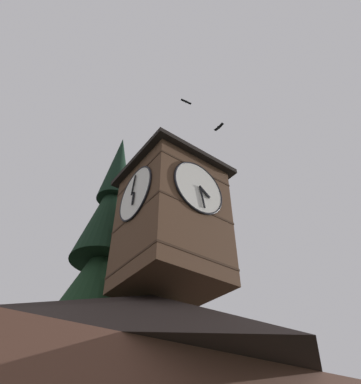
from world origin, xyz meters
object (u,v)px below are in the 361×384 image
flying_bird_high (186,102)px  pine_tree_behind (96,306)px  flying_bird_low (219,127)px  moon (149,333)px  clock_tower (172,215)px

flying_bird_high → pine_tree_behind: bearing=-72.5°
flying_bird_low → moon: bearing=-115.8°
moon → flying_bird_high: size_ratio=2.11×
clock_tower → flying_bird_low: size_ratio=12.90×
pine_tree_behind → flying_bird_high: (-1.67, 5.29, 12.00)m
moon → flying_bird_low: (15.54, 32.09, 1.76)m
pine_tree_behind → flying_bird_low: 11.89m
clock_tower → moon: size_ratio=5.82×
moon → flying_bird_high: 35.55m
moon → flying_bird_high: bearing=61.1°
pine_tree_behind → moon: bearing=-126.1°
clock_tower → pine_tree_behind: bearing=-74.1°
pine_tree_behind → flying_bird_low: pine_tree_behind is taller
pine_tree_behind → clock_tower: bearing=105.9°
flying_bird_high → flying_bird_low: (-1.50, 1.18, -2.54)m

